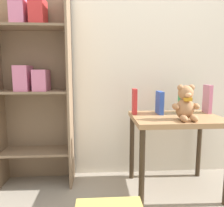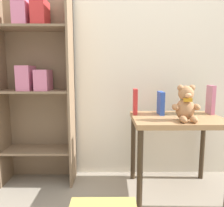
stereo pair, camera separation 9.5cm
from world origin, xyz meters
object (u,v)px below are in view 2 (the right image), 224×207
Objects in this scene: bookshelf_side at (37,78)px; book_standing_pink at (211,100)px; display_table at (176,128)px; book_standing_red at (135,102)px; book_standing_green at (185,102)px; teddy_bear at (186,104)px; book_standing_blue at (161,103)px.

bookshelf_side is 6.79× the size of book_standing_pink.
book_standing_red reaches higher than display_table.
book_standing_red is 0.41m from book_standing_green.
book_standing_red is 1.07× the size of book_standing_green.
teddy_bear reaches higher than book_standing_green.
book_standing_pink is (1.42, -0.09, -0.17)m from bookshelf_side.
teddy_bear is at bearing -80.24° from display_table.
book_standing_red is 1.12× the size of book_standing_blue.
display_table is (1.12, -0.22, -0.37)m from bookshelf_side.
book_standing_pink is at bearing -3.81° from bookshelf_side.
book_standing_pink is (0.30, 0.12, 0.20)m from display_table.
book_standing_green is at bearing 71.94° from teddy_bear.
book_standing_red is (-0.30, 0.12, 0.19)m from display_table.
bookshelf_side is 1.20m from display_table.
book_standing_green is (1.22, -0.09, -0.19)m from bookshelf_side.
teddy_bear reaches higher than book_standing_pink.
bookshelf_side is 7.70× the size of book_standing_red.
book_standing_red reaches higher than book_standing_blue.
bookshelf_side is 6.26× the size of teddy_bear.
teddy_bear is 0.26m from book_standing_blue.
book_standing_green is (0.08, 0.25, -0.02)m from teddy_bear.
book_standing_green reaches higher than book_standing_blue.
teddy_bear is 1.37× the size of book_standing_blue.
book_standing_blue is (-0.12, 0.23, -0.02)m from teddy_bear.
book_standing_pink is at bearing 40.71° from teddy_bear.
book_standing_red is at bearing 158.77° from display_table.
book_standing_green is at bearing 51.62° from display_table.
bookshelf_side is 1.24m from book_standing_green.
bookshelf_side is 8.59× the size of book_standing_blue.
book_standing_green is at bearing 6.25° from book_standing_blue.
display_table is 2.90× the size of book_standing_pink.
book_standing_blue is at bearing -6.35° from bookshelf_side.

